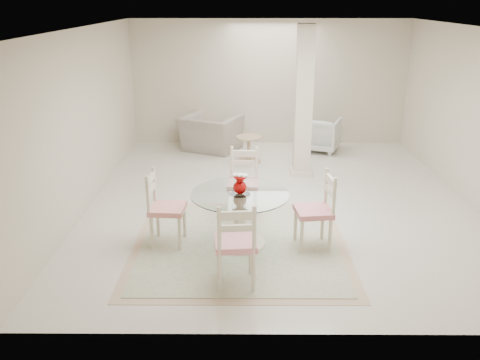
{
  "coord_description": "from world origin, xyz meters",
  "views": [
    {
      "loc": [
        -0.58,
        -7.67,
        3.11
      ],
      "look_at": [
        -0.62,
        -1.4,
        0.85
      ],
      "focal_mm": 38.0,
      "sensor_mm": 36.0,
      "label": 1
    }
  ],
  "objects_px": {
    "side_table": "(249,150)",
    "dining_chair_west": "(162,203)",
    "dining_chair_south": "(236,238)",
    "recliner_taupe": "(211,133)",
    "dining_chair_east": "(319,205)",
    "armchair_white": "(320,134)",
    "dining_chair_north": "(244,177)",
    "dining_table": "(240,219)",
    "column": "(304,102)",
    "red_vase": "(240,184)"
  },
  "relations": [
    {
      "from": "armchair_white",
      "to": "side_table",
      "type": "bearing_deg",
      "value": 49.66
    },
    {
      "from": "dining_chair_east",
      "to": "recliner_taupe",
      "type": "height_order",
      "value": "dining_chair_east"
    },
    {
      "from": "dining_table",
      "to": "red_vase",
      "type": "distance_m",
      "value": 0.49
    },
    {
      "from": "red_vase",
      "to": "dining_chair_north",
      "type": "xyz_separation_m",
      "value": [
        0.05,
        1.02,
        -0.27
      ]
    },
    {
      "from": "side_table",
      "to": "red_vase",
      "type": "bearing_deg",
      "value": -92.39
    },
    {
      "from": "column",
      "to": "dining_chair_east",
      "type": "relative_size",
      "value": 2.39
    },
    {
      "from": "dining_table",
      "to": "dining_chair_south",
      "type": "distance_m",
      "value": 1.05
    },
    {
      "from": "red_vase",
      "to": "dining_chair_south",
      "type": "relative_size",
      "value": 0.24
    },
    {
      "from": "dining_chair_south",
      "to": "side_table",
      "type": "height_order",
      "value": "dining_chair_south"
    },
    {
      "from": "red_vase",
      "to": "recliner_taupe",
      "type": "distance_m",
      "value": 4.56
    },
    {
      "from": "dining_chair_south",
      "to": "dining_chair_east",
      "type": "bearing_deg",
      "value": -141.54
    },
    {
      "from": "column",
      "to": "red_vase",
      "type": "bearing_deg",
      "value": -111.09
    },
    {
      "from": "dining_chair_east",
      "to": "dining_chair_north",
      "type": "relative_size",
      "value": 1.0
    },
    {
      "from": "side_table",
      "to": "dining_chair_west",
      "type": "bearing_deg",
      "value": -108.05
    },
    {
      "from": "dining_chair_west",
      "to": "armchair_white",
      "type": "distance_m",
      "value": 5.21
    },
    {
      "from": "column",
      "to": "armchair_white",
      "type": "xyz_separation_m",
      "value": [
        0.58,
        1.59,
        -0.99
      ]
    },
    {
      "from": "armchair_white",
      "to": "side_table",
      "type": "xyz_separation_m",
      "value": [
        -1.54,
        -0.83,
        -0.11
      ]
    },
    {
      "from": "dining_chair_south",
      "to": "red_vase",
      "type": "bearing_deg",
      "value": -96.67
    },
    {
      "from": "dining_table",
      "to": "armchair_white",
      "type": "xyz_separation_m",
      "value": [
        1.69,
        4.48,
        -0.02
      ]
    },
    {
      "from": "dining_chair_north",
      "to": "dining_chair_south",
      "type": "height_order",
      "value": "dining_chair_south"
    },
    {
      "from": "dining_table",
      "to": "dining_chair_south",
      "type": "height_order",
      "value": "dining_chair_south"
    },
    {
      "from": "column",
      "to": "dining_chair_north",
      "type": "xyz_separation_m",
      "value": [
        -1.07,
        -1.87,
        -0.75
      ]
    },
    {
      "from": "dining_chair_west",
      "to": "dining_chair_south",
      "type": "xyz_separation_m",
      "value": [
        0.98,
        -1.07,
        0.02
      ]
    },
    {
      "from": "recliner_taupe",
      "to": "side_table",
      "type": "bearing_deg",
      "value": 158.2
    },
    {
      "from": "dining_chair_west",
      "to": "dining_table",
      "type": "bearing_deg",
      "value": -89.22
    },
    {
      "from": "dining_chair_east",
      "to": "dining_chair_north",
      "type": "xyz_separation_m",
      "value": [
        -0.97,
        1.06,
        0.0
      ]
    },
    {
      "from": "column",
      "to": "recliner_taupe",
      "type": "relative_size",
      "value": 2.33
    },
    {
      "from": "dining_chair_west",
      "to": "dining_chair_south",
      "type": "bearing_deg",
      "value": -133.96
    },
    {
      "from": "column",
      "to": "armchair_white",
      "type": "relative_size",
      "value": 3.46
    },
    {
      "from": "dining_chair_south",
      "to": "armchair_white",
      "type": "xyz_separation_m",
      "value": [
        1.73,
        5.51,
        -0.25
      ]
    },
    {
      "from": "column",
      "to": "dining_chair_west",
      "type": "distance_m",
      "value": 3.64
    },
    {
      "from": "dining_chair_west",
      "to": "dining_chair_south",
      "type": "relative_size",
      "value": 0.97
    },
    {
      "from": "dining_table",
      "to": "dining_chair_east",
      "type": "bearing_deg",
      "value": -1.95
    },
    {
      "from": "dining_chair_east",
      "to": "armchair_white",
      "type": "distance_m",
      "value": 4.57
    },
    {
      "from": "dining_chair_east",
      "to": "armchair_white",
      "type": "relative_size",
      "value": 1.45
    },
    {
      "from": "dining_table",
      "to": "dining_chair_east",
      "type": "xyz_separation_m",
      "value": [
        1.02,
        -0.03,
        0.22
      ]
    },
    {
      "from": "recliner_taupe",
      "to": "dining_chair_south",
      "type": "bearing_deg",
      "value": 120.75
    },
    {
      "from": "column",
      "to": "recliner_taupe",
      "type": "distance_m",
      "value": 2.58
    },
    {
      "from": "recliner_taupe",
      "to": "column",
      "type": "bearing_deg",
      "value": 162.36
    },
    {
      "from": "armchair_white",
      "to": "dining_chair_south",
      "type": "bearing_deg",
      "value": 93.77
    },
    {
      "from": "armchair_white",
      "to": "dining_chair_west",
      "type": "bearing_deg",
      "value": 79.75
    },
    {
      "from": "column",
      "to": "dining_chair_west",
      "type": "xyz_separation_m",
      "value": [
        -2.14,
        -2.85,
        -0.76
      ]
    },
    {
      "from": "dining_chair_north",
      "to": "armchair_white",
      "type": "distance_m",
      "value": 3.84
    },
    {
      "from": "red_vase",
      "to": "dining_chair_west",
      "type": "distance_m",
      "value": 1.06
    },
    {
      "from": "column",
      "to": "dining_chair_west",
      "type": "height_order",
      "value": "column"
    },
    {
      "from": "side_table",
      "to": "recliner_taupe",
      "type": "bearing_deg",
      "value": 133.85
    },
    {
      "from": "dining_chair_south",
      "to": "dining_chair_west",
      "type": "bearing_deg",
      "value": -51.99
    },
    {
      "from": "column",
      "to": "recliner_taupe",
      "type": "bearing_deg",
      "value": 138.01
    },
    {
      "from": "recliner_taupe",
      "to": "armchair_white",
      "type": "distance_m",
      "value": 2.35
    },
    {
      "from": "side_table",
      "to": "dining_chair_east",
      "type": "bearing_deg",
      "value": -76.72
    }
  ]
}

